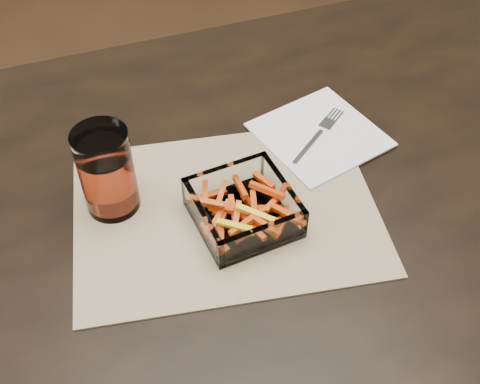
{
  "coord_description": "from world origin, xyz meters",
  "views": [
    {
      "loc": [
        -0.32,
        -0.6,
        1.44
      ],
      "look_at": [
        -0.12,
        -0.03,
        0.78
      ],
      "focal_mm": 45.0,
      "sensor_mm": 36.0,
      "label": 1
    }
  ],
  "objects_px": {
    "dining_table": "(298,209)",
    "glass_bowl": "(243,210)",
    "fork": "(319,134)",
    "tumbler": "(107,174)"
  },
  "relations": [
    {
      "from": "dining_table",
      "to": "glass_bowl",
      "type": "bearing_deg",
      "value": -153.01
    },
    {
      "from": "fork",
      "to": "glass_bowl",
      "type": "bearing_deg",
      "value": -91.87
    },
    {
      "from": "dining_table",
      "to": "glass_bowl",
      "type": "height_order",
      "value": "glass_bowl"
    },
    {
      "from": "dining_table",
      "to": "glass_bowl",
      "type": "distance_m",
      "value": 0.18
    },
    {
      "from": "tumbler",
      "to": "fork",
      "type": "xyz_separation_m",
      "value": [
        0.36,
        0.03,
        -0.06
      ]
    },
    {
      "from": "dining_table",
      "to": "glass_bowl",
      "type": "xyz_separation_m",
      "value": [
        -0.12,
        -0.06,
        0.11
      ]
    },
    {
      "from": "tumbler",
      "to": "fork",
      "type": "relative_size",
      "value": 1.03
    },
    {
      "from": "dining_table",
      "to": "fork",
      "type": "relative_size",
      "value": 11.73
    },
    {
      "from": "dining_table",
      "to": "glass_bowl",
      "type": "relative_size",
      "value": 10.74
    },
    {
      "from": "dining_table",
      "to": "fork",
      "type": "distance_m",
      "value": 0.13
    }
  ]
}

